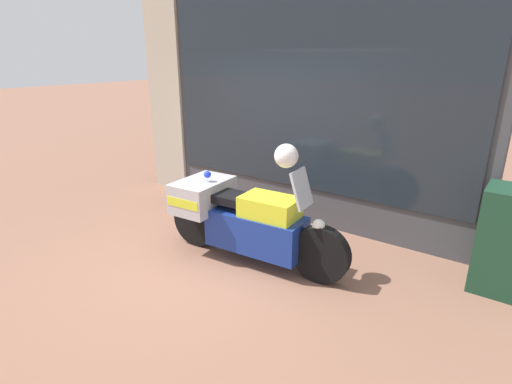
{
  "coord_description": "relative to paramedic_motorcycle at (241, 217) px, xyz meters",
  "views": [
    {
      "loc": [
        3.12,
        -3.19,
        2.42
      ],
      "look_at": [
        0.2,
        0.86,
        0.7
      ],
      "focal_mm": 28.0,
      "sensor_mm": 36.0,
      "label": 1
    }
  ],
  "objects": [
    {
      "name": "shop_building",
      "position": [
        -0.7,
        1.65,
        1.46
      ],
      "size": [
        5.69,
        0.55,
        3.98
      ],
      "color": "#424247",
      "rests_on": "ground"
    },
    {
      "name": "paramedic_motorcycle",
      "position": [
        0.0,
        0.0,
        0.0
      ],
      "size": [
        2.44,
        0.82,
        1.26
      ],
      "rotation": [
        0.0,
        0.0,
        0.07
      ],
      "color": "black",
      "rests_on": "ground"
    },
    {
      "name": "window_display",
      "position": [
        -0.03,
        1.69,
        -0.06
      ],
      "size": [
        4.47,
        0.3,
        2.04
      ],
      "color": "slate",
      "rests_on": "ground"
    },
    {
      "name": "white_helmet",
      "position": [
        0.6,
        0.04,
        0.85
      ],
      "size": [
        0.26,
        0.26,
        0.26
      ],
      "primitive_type": "sphere",
      "color": "white",
      "rests_on": "paramedic_motorcycle"
    },
    {
      "name": "ground_plane",
      "position": [
        -0.34,
        -0.34,
        -0.54
      ],
      "size": [
        60.0,
        60.0,
        0.0
      ],
      "primitive_type": "plane",
      "color": "#8E604C"
    }
  ]
}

